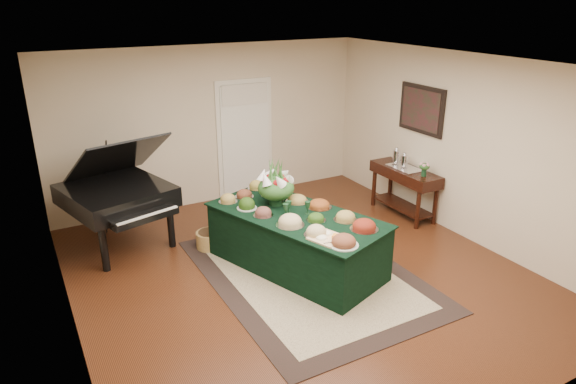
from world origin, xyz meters
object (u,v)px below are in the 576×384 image
buffet_table (296,241)px  grand_piano (117,194)px  mahogany_sideboard (405,179)px  floral_centerpiece (276,183)px

buffet_table → grand_piano: bearing=136.6°
buffet_table → mahogany_sideboard: mahogany_sideboard is taller
floral_centerpiece → grand_piano: bearing=143.2°
floral_centerpiece → mahogany_sideboard: floral_centerpiece is taller
buffet_table → grand_piano: 2.64m
buffet_table → floral_centerpiece: 0.81m
buffet_table → floral_centerpiece: floral_centerpiece is taller
floral_centerpiece → mahogany_sideboard: size_ratio=0.39×
buffet_table → grand_piano: (-1.90, 1.79, 0.41)m
buffet_table → grand_piano: size_ratio=1.44×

